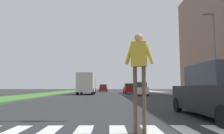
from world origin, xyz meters
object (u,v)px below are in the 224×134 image
Objects in this scene: pedestrian_performer at (139,66)px; sedan_distant at (129,89)px; sedan_midblock at (140,89)px; sedan_far_horizon at (103,88)px; suv_crossing at (219,93)px; street_lamp_right at (213,47)px; truck_box_delivery at (87,83)px.

pedestrian_performer reaches higher than sedan_distant.
pedestrian_performer is 0.58× the size of sedan_midblock.
sedan_far_horizon is at bearing 106.85° from sedan_midblock.
suv_crossing is at bearing -82.17° from sedan_far_horizon.
sedan_far_horizon is (-10.36, 28.74, -3.83)m from street_lamp_right.
street_lamp_right is at bearing 55.73° from pedestrian_performer.
pedestrian_performer is at bearing -80.90° from truck_box_delivery.
sedan_far_horizon is at bearing 109.82° from street_lamp_right.
pedestrian_performer is 31.70m from sedan_distant.
suv_crossing is at bearing -90.72° from sedan_midblock.
street_lamp_right is 12.06m from sedan_midblock.
sedan_midblock is 1.03× the size of sedan_far_horizon.
sedan_midblock is (-4.80, 10.40, -3.79)m from street_lamp_right.
sedan_distant is at bearing 94.33° from sedan_midblock.
sedan_distant is (2.86, 31.56, -0.86)m from pedestrian_performer.
street_lamp_right is 1.63× the size of sedan_distant.
suv_crossing reaches higher than sedan_far_horizon.
sedan_midblock is 0.94× the size of sedan_distant.
sedan_distant is 0.74× the size of truck_box_delivery.
pedestrian_performer is at bearing -98.87° from sedan_midblock.
truck_box_delivery reaches higher than sedan_distant.
suv_crossing reaches higher than sedan_distant.
suv_crossing is 20.23m from sedan_midblock.
sedan_midblock is at bearing -21.05° from truck_box_delivery.
truck_box_delivery reaches higher than suv_crossing.
street_lamp_right reaches higher than sedan_distant.
pedestrian_performer is 41.04m from sedan_far_horizon.
sedan_distant is at bearing 84.82° from pedestrian_performer.
sedan_far_horizon is 0.68× the size of truck_box_delivery.
suv_crossing is 24.32m from truck_box_delivery.
sedan_far_horizon is (-5.56, 18.34, -0.04)m from sedan_midblock.
street_lamp_right is 30.79m from sedan_far_horizon.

